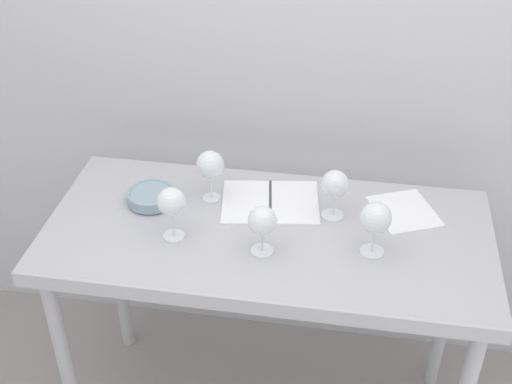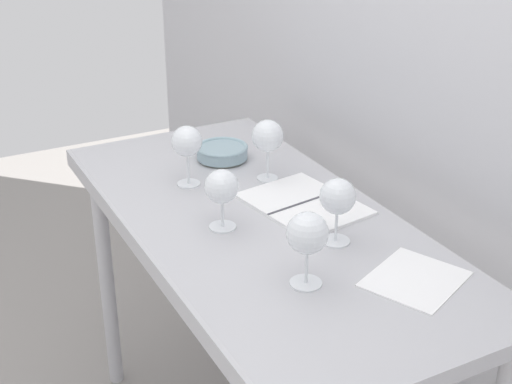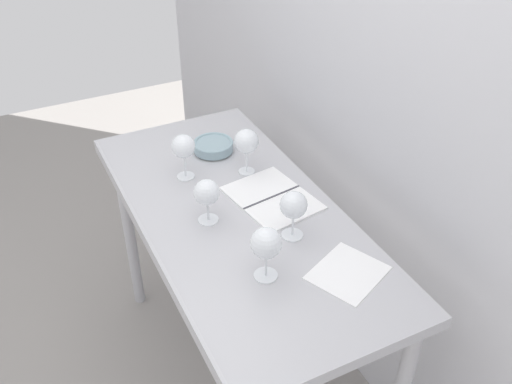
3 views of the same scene
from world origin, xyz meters
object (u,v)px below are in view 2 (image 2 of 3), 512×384
object	(u,v)px
wine_glass_near_left	(187,143)
tasting_bowl	(222,152)
tasting_sheet_upper	(415,279)
wine_glass_far_left	(268,137)
wine_glass_near_center	(221,188)
wine_glass_far_right	(338,198)
wine_glass_near_right	(307,235)
open_notebook	(304,204)

from	to	relation	value
wine_glass_near_left	tasting_bowl	size ratio (longest dim) A/B	1.10
tasting_sheet_upper	wine_glass_near_left	bearing A→B (deg)	175.36
tasting_sheet_upper	wine_glass_far_left	bearing A→B (deg)	158.71
tasting_bowl	wine_glass_near_center	bearing A→B (deg)	-25.50
wine_glass_far_right	tasting_bowl	distance (m)	0.60
wine_glass_near_right	tasting_bowl	xyz separation A→B (m)	(-0.72, 0.14, -0.10)
open_notebook	wine_glass_near_right	bearing A→B (deg)	-38.90
wine_glass_near_left	open_notebook	distance (m)	0.37
wine_glass_far_left	wine_glass_near_right	world-z (taller)	wine_glass_far_left
tasting_bowl	tasting_sheet_upper	bearing A→B (deg)	5.96
wine_glass_near_left	tasting_bowl	distance (m)	0.23
open_notebook	tasting_bowl	distance (m)	0.39
wine_glass_near_center	wine_glass_near_right	xyz separation A→B (m)	(0.33, 0.05, 0.01)
wine_glass_near_left	tasting_sheet_upper	bearing A→B (deg)	19.50
wine_glass_near_left	wine_glass_far_right	distance (m)	0.51
open_notebook	tasting_sheet_upper	world-z (taller)	open_notebook
wine_glass_far_right	wine_glass_far_left	bearing A→B (deg)	175.69
wine_glass_near_center	wine_glass_far_right	world-z (taller)	wine_glass_far_right
wine_glass_near_left	wine_glass_near_center	world-z (taller)	wine_glass_near_left
wine_glass_far_left	tasting_sheet_upper	bearing A→B (deg)	2.85
wine_glass_far_left	wine_glass_far_right	size ratio (longest dim) A/B	1.07
tasting_sheet_upper	tasting_bowl	bearing A→B (deg)	161.82
wine_glass_far_left	open_notebook	xyz separation A→B (m)	(0.20, 0.00, -0.12)
wine_glass_far_left	open_notebook	bearing A→B (deg)	1.27
tasting_sheet_upper	tasting_bowl	xyz separation A→B (m)	(-0.82, -0.09, 0.02)
wine_glass_far_left	wine_glass_near_right	distance (m)	0.57
tasting_sheet_upper	tasting_bowl	size ratio (longest dim) A/B	1.33
wine_glass_near_right	wine_glass_far_right	world-z (taller)	wine_glass_near_right
wine_glass_near_left	wine_glass_far_right	xyz separation A→B (m)	(0.47, 0.19, -0.01)
wine_glass_far_right	open_notebook	world-z (taller)	wine_glass_far_right
wine_glass_near_left	open_notebook	size ratio (longest dim) A/B	0.50
wine_glass_near_center	tasting_sheet_upper	bearing A→B (deg)	32.76
open_notebook	tasting_bowl	bearing A→B (deg)	-179.79
wine_glass_near_right	tasting_sheet_upper	bearing A→B (deg)	66.18
wine_glass_near_right	wine_glass_near_center	bearing A→B (deg)	-171.35
tasting_bowl	wine_glass_far_right	bearing A→B (deg)	2.32
wine_glass_near_left	wine_glass_far_left	world-z (taller)	wine_glass_far_left
wine_glass_far_left	tasting_bowl	world-z (taller)	wine_glass_far_left
open_notebook	tasting_bowl	world-z (taller)	tasting_bowl
tasting_sheet_upper	wine_glass_far_right	bearing A→B (deg)	171.01
wine_glass_near_center	tasting_sheet_upper	size ratio (longest dim) A/B	0.75
wine_glass_near_right	tasting_bowl	size ratio (longest dim) A/B	1.09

